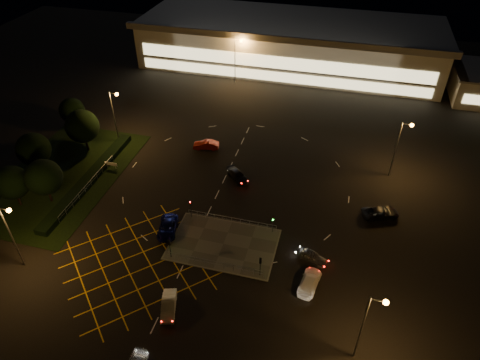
% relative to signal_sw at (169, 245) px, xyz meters
% --- Properties ---
extents(ground, '(180.00, 180.00, 0.00)m').
position_rel_signal_sw_xyz_m(ground, '(4.00, 5.99, -2.37)').
color(ground, black).
rests_on(ground, ground).
extents(pedestrian_island, '(14.00, 9.00, 0.12)m').
position_rel_signal_sw_xyz_m(pedestrian_island, '(6.00, 3.99, -2.31)').
color(pedestrian_island, '#4C4944').
rests_on(pedestrian_island, ground).
extents(grass_verge, '(18.00, 30.00, 0.08)m').
position_rel_signal_sw_xyz_m(grass_verge, '(-24.00, 11.99, -2.33)').
color(grass_verge, black).
rests_on(grass_verge, ground).
extents(hedge, '(2.00, 26.00, 1.00)m').
position_rel_signal_sw_xyz_m(hedge, '(-19.00, 11.99, -1.87)').
color(hedge, black).
rests_on(hedge, ground).
extents(supermarket, '(72.00, 26.50, 10.50)m').
position_rel_signal_sw_xyz_m(supermarket, '(4.00, 67.95, 2.95)').
color(supermarket, beige).
rests_on(supermarket, ground).
extents(streetlight_sw, '(1.78, 0.56, 10.03)m').
position_rel_signal_sw_xyz_m(streetlight_sw, '(-17.56, -6.01, 4.20)').
color(streetlight_sw, slate).
rests_on(streetlight_sw, ground).
extents(streetlight_se, '(1.78, 0.56, 10.03)m').
position_rel_signal_sw_xyz_m(streetlight_se, '(24.44, -8.01, 4.20)').
color(streetlight_se, slate).
rests_on(streetlight_se, ground).
extents(streetlight_nw, '(1.78, 0.56, 10.03)m').
position_rel_signal_sw_xyz_m(streetlight_nw, '(-19.56, 23.99, 4.20)').
color(streetlight_nw, slate).
rests_on(streetlight_nw, ground).
extents(streetlight_ne, '(1.78, 0.56, 10.03)m').
position_rel_signal_sw_xyz_m(streetlight_ne, '(28.44, 25.99, 4.20)').
color(streetlight_ne, slate).
rests_on(streetlight_ne, ground).
extents(streetlight_far_left, '(1.78, 0.56, 10.03)m').
position_rel_signal_sw_xyz_m(streetlight_far_left, '(-5.56, 53.99, 4.20)').
color(streetlight_far_left, slate).
rests_on(streetlight_far_left, ground).
extents(streetlight_far_right, '(1.78, 0.56, 10.03)m').
position_rel_signal_sw_xyz_m(streetlight_far_right, '(34.44, 55.99, 4.20)').
color(streetlight_far_right, slate).
rests_on(streetlight_far_right, ground).
extents(signal_sw, '(0.28, 0.30, 3.15)m').
position_rel_signal_sw_xyz_m(signal_sw, '(0.00, 0.00, 0.00)').
color(signal_sw, black).
rests_on(signal_sw, pedestrian_island).
extents(signal_se, '(0.28, 0.30, 3.15)m').
position_rel_signal_sw_xyz_m(signal_se, '(12.00, 0.00, 0.00)').
color(signal_se, black).
rests_on(signal_se, pedestrian_island).
extents(signal_nw, '(0.28, 0.30, 3.15)m').
position_rel_signal_sw_xyz_m(signal_nw, '(0.00, 7.99, 0.00)').
color(signal_nw, black).
rests_on(signal_nw, pedestrian_island).
extents(signal_ne, '(0.28, 0.30, 3.15)m').
position_rel_signal_sw_xyz_m(signal_ne, '(12.00, 7.99, 0.00)').
color(signal_ne, black).
rests_on(signal_ne, pedestrian_island).
extents(tree_a, '(5.04, 5.04, 6.86)m').
position_rel_signal_sw_xyz_m(tree_a, '(-26.00, 3.99, 1.97)').
color(tree_a, black).
rests_on(tree_a, ground).
extents(tree_b, '(5.40, 5.40, 7.35)m').
position_rel_signal_sw_xyz_m(tree_b, '(-28.00, 11.99, 2.28)').
color(tree_b, black).
rests_on(tree_b, ground).
extents(tree_c, '(5.76, 5.76, 7.84)m').
position_rel_signal_sw_xyz_m(tree_c, '(-24.00, 19.99, 2.59)').
color(tree_c, black).
rests_on(tree_c, ground).
extents(tree_d, '(4.68, 4.68, 6.37)m').
position_rel_signal_sw_xyz_m(tree_d, '(-30.00, 25.99, 1.65)').
color(tree_d, black).
rests_on(tree_d, ground).
extents(tree_e, '(5.40, 5.40, 7.35)m').
position_rel_signal_sw_xyz_m(tree_e, '(-22.00, 5.99, 2.28)').
color(tree_e, black).
rests_on(tree_e, ground).
extents(car_queue_white, '(2.76, 4.70, 1.46)m').
position_rel_signal_sw_xyz_m(car_queue_white, '(2.81, -7.56, -1.64)').
color(car_queue_white, '#BDBDBD').
rests_on(car_queue_white, ground).
extents(car_left_blue, '(3.56, 5.69, 1.47)m').
position_rel_signal_sw_xyz_m(car_left_blue, '(-2.30, 4.50, -1.63)').
color(car_left_blue, '#0E1354').
rests_on(car_left_blue, ground).
extents(car_far_dkgrey, '(4.72, 4.60, 1.36)m').
position_rel_signal_sw_xyz_m(car_far_dkgrey, '(4.09, 18.72, -1.69)').
color(car_far_dkgrey, black).
rests_on(car_far_dkgrey, ground).
extents(car_right_silver, '(4.38, 3.04, 1.38)m').
position_rel_signal_sw_xyz_m(car_right_silver, '(17.99, 4.27, -1.67)').
color(car_right_silver, '#9E9FA5').
rests_on(car_right_silver, ground).
extents(car_circ_red, '(4.81, 2.44, 1.51)m').
position_rel_signal_sw_xyz_m(car_circ_red, '(-3.73, 25.94, -1.61)').
color(car_circ_red, maroon).
rests_on(car_circ_red, ground).
extents(car_east_grey, '(5.91, 4.28, 1.49)m').
position_rel_signal_sw_xyz_m(car_east_grey, '(26.60, 15.25, -1.62)').
color(car_east_grey, black).
rests_on(car_east_grey, ground).
extents(car_approach_white, '(2.89, 5.41, 1.49)m').
position_rel_signal_sw_xyz_m(car_approach_white, '(18.22, 0.04, -1.62)').
color(car_approach_white, white).
rests_on(car_approach_white, ground).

